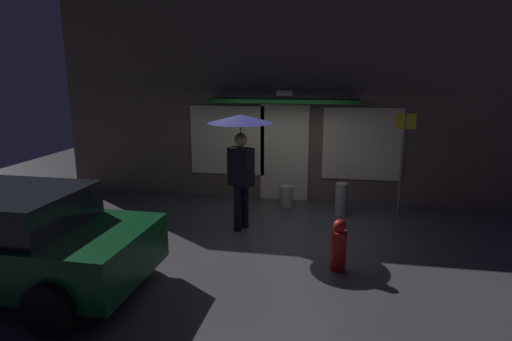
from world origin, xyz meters
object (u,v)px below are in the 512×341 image
at_px(sidewalk_bollard, 286,196).
at_px(sidewalk_bollard_2, 341,199).
at_px(person_with_umbrella, 241,141).
at_px(street_sign_post, 403,156).
at_px(fire_hydrant, 339,247).

height_order(sidewalk_bollard, sidewalk_bollard_2, sidewalk_bollard_2).
xyz_separation_m(person_with_umbrella, street_sign_post, (3.03, 1.34, -0.42)).
relative_size(street_sign_post, sidewalk_bollard, 4.75).
relative_size(sidewalk_bollard, fire_hydrant, 0.59).
height_order(person_with_umbrella, street_sign_post, street_sign_post).
distance_m(person_with_umbrella, street_sign_post, 3.34).
distance_m(person_with_umbrella, sidewalk_bollard_2, 2.56).
relative_size(person_with_umbrella, sidewalk_bollard_2, 3.16).
bearing_deg(fire_hydrant, person_with_umbrella, 142.06).
distance_m(person_with_umbrella, fire_hydrant, 2.60).
bearing_deg(sidewalk_bollard, person_with_umbrella, -113.89).
bearing_deg(person_with_umbrella, fire_hydrant, -10.69).
xyz_separation_m(street_sign_post, fire_hydrant, (-1.25, -2.72, -0.89)).
bearing_deg(street_sign_post, fire_hydrant, -114.69).
height_order(person_with_umbrella, fire_hydrant, person_with_umbrella).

